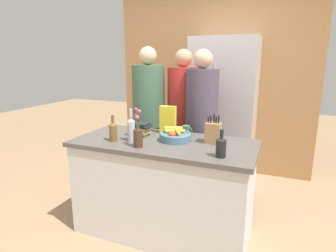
# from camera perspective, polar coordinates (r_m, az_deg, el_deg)

# --- Properties ---
(ground_plane) EXTENTS (14.00, 14.00, 0.00)m
(ground_plane) POSITION_cam_1_polar(r_m,az_deg,el_deg) (2.95, -0.76, -20.18)
(ground_plane) COLOR #A37F5B
(kitchen_island) EXTENTS (1.65, 0.77, 0.91)m
(kitchen_island) POSITION_cam_1_polar(r_m,az_deg,el_deg) (2.72, -0.79, -12.21)
(kitchen_island) COLOR silver
(kitchen_island) RESTS_ON ground_plane
(back_wall_wood) EXTENTS (2.85, 0.12, 2.60)m
(back_wall_wood) POSITION_cam_1_polar(r_m,az_deg,el_deg) (4.21, 9.08, 8.82)
(back_wall_wood) COLOR #AD7A4C
(back_wall_wood) RESTS_ON ground_plane
(refrigerator) EXTENTS (0.84, 0.62, 1.91)m
(refrigerator) POSITION_cam_1_polar(r_m,az_deg,el_deg) (3.85, 11.08, 3.10)
(refrigerator) COLOR #B7B7BC
(refrigerator) RESTS_ON ground_plane
(fruit_bowl) EXTENTS (0.29, 0.29, 0.12)m
(fruit_bowl) POSITION_cam_1_polar(r_m,az_deg,el_deg) (2.57, 1.40, -1.93)
(fruit_bowl) COLOR slate
(fruit_bowl) RESTS_ON kitchen_island
(knife_block) EXTENTS (0.13, 0.11, 0.26)m
(knife_block) POSITION_cam_1_polar(r_m,az_deg,el_deg) (2.51, 9.15, -1.32)
(knife_block) COLOR #A87A4C
(knife_block) RESTS_ON kitchen_island
(flower_vase) EXTENTS (0.08, 0.08, 0.34)m
(flower_vase) POSITION_cam_1_polar(r_m,az_deg,el_deg) (2.38, -6.12, -1.66)
(flower_vase) COLOR #4C2D1E
(flower_vase) RESTS_ON kitchen_island
(cereal_box) EXTENTS (0.16, 0.07, 0.28)m
(cereal_box) POSITION_cam_1_polar(r_m,az_deg,el_deg) (2.79, -0.02, 1.28)
(cereal_box) COLOR yellow
(cereal_box) RESTS_ON kitchen_island
(coffee_mug) EXTENTS (0.11, 0.08, 0.09)m
(coffee_mug) POSITION_cam_1_polar(r_m,az_deg,el_deg) (2.77, 3.74, -0.82)
(coffee_mug) COLOR #42664C
(coffee_mug) RESTS_ON kitchen_island
(book_stack) EXTENTS (0.21, 0.15, 0.12)m
(book_stack) POSITION_cam_1_polar(r_m,az_deg,el_deg) (2.75, -5.77, -0.57)
(book_stack) COLOR #3D6047
(book_stack) RESTS_ON kitchen_island
(bottle_oil) EXTENTS (0.07, 0.07, 0.30)m
(bottle_oil) POSITION_cam_1_polar(r_m,az_deg,el_deg) (2.55, -7.48, -0.52)
(bottle_oil) COLOR #B2BCC1
(bottle_oil) RESTS_ON kitchen_island
(bottle_vinegar) EXTENTS (0.08, 0.08, 0.22)m
(bottle_vinegar) POSITION_cam_1_polar(r_m,az_deg,el_deg) (2.17, 10.73, -4.07)
(bottle_vinegar) COLOR black
(bottle_vinegar) RESTS_ON kitchen_island
(bottle_wine) EXTENTS (0.07, 0.07, 0.24)m
(bottle_wine) POSITION_cam_1_polar(r_m,az_deg,el_deg) (2.58, -11.08, -0.98)
(bottle_wine) COLOR brown
(bottle_wine) RESTS_ON kitchen_island
(person_at_sink) EXTENTS (0.38, 0.38, 1.77)m
(person_at_sink) POSITION_cam_1_polar(r_m,az_deg,el_deg) (3.37, -3.93, 2.49)
(person_at_sink) COLOR #383842
(person_at_sink) RESTS_ON ground_plane
(person_in_blue) EXTENTS (0.36, 0.36, 1.74)m
(person_in_blue) POSITION_cam_1_polar(r_m,az_deg,el_deg) (3.36, 3.03, 2.23)
(person_in_blue) COLOR #383842
(person_in_blue) RESTS_ON ground_plane
(person_in_red_tee) EXTENTS (0.35, 0.35, 1.73)m
(person_in_red_tee) POSITION_cam_1_polar(r_m,az_deg,el_deg) (3.11, 6.79, 1.20)
(person_in_red_tee) COLOR #383842
(person_in_red_tee) RESTS_ON ground_plane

